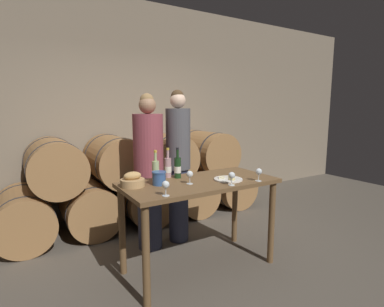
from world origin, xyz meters
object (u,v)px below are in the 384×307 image
Objects in this scene: wine_bottle_rose at (168,167)px; wine_glass_center at (232,176)px; cheese_plate at (228,179)px; wine_glass_left at (190,175)px; blue_crock at (159,178)px; wine_glass_right at (259,172)px; tasting_table at (200,194)px; bread_basket at (133,181)px; wine_bottle_red at (178,167)px; person_right at (178,164)px; person_left at (149,171)px; wine_glass_far_left at (166,185)px; wine_bottle_white at (156,171)px.

wine_bottle_rose reaches higher than wine_glass_center.
wine_glass_left is at bearing 171.26° from cheese_plate.
wine_glass_right is (0.88, -0.37, 0.02)m from blue_crock.
wine_glass_center reaches higher than tasting_table.
blue_crock is at bearing -17.07° from bread_basket.
cheese_plate is at bearing 60.41° from wine_glass_center.
wine_bottle_red reaches higher than wine_bottle_rose.
person_right is 13.89× the size of blue_crock.
wine_glass_right is (0.63, -0.25, 0.00)m from wine_glass_left.
wine_glass_left is at bearing -82.35° from person_left.
wine_glass_far_left is (-0.51, -0.29, 0.22)m from tasting_table.
wine_bottle_rose reaches higher than cheese_plate.
wine_bottle_red is 1.02× the size of wine_bottle_white.
bread_basket is at bearing -144.55° from person_right.
wine_bottle_rose is 0.90m from wine_glass_right.
wine_bottle_rose is at bearing 28.79° from wine_bottle_white.
wine_glass_center reaches higher than cheese_plate.
cheese_plate is 2.23× the size of wine_glass_right.
wine_glass_left is 0.39m from wine_glass_center.
person_left is 8.14× the size of bread_basket.
person_left is at bearing 104.41° from wine_bottle_red.
wine_glass_center is at bearing -88.67° from person_right.
wine_glass_left is at bearing -24.58° from blue_crock.
person_right reaches higher than wine_bottle_white.
bread_basket reaches higher than wine_glass_center.
wine_bottle_red is at bearing 118.69° from wine_glass_center.
wine_glass_right reaches higher than cheese_plate.
wine_glass_center is at bearing -28.61° from bread_basket.
wine_bottle_rose is (-0.33, -0.39, 0.07)m from person_right.
wine_glass_far_left is (-0.10, -0.35, 0.02)m from blue_crock.
wine_bottle_white is 1.09× the size of cheese_plate.
wine_bottle_rose is at bearing 20.10° from bread_basket.
tasting_table is 0.71m from person_right.
bread_basket is at bearing -125.46° from person_left.
person_left is (-0.24, 0.68, 0.13)m from tasting_table.
bread_basket is at bearing -170.52° from wine_bottle_red.
wine_bottle_white reaches higher than wine_glass_center.
wine_glass_right is (0.99, -0.02, 0.00)m from wine_glass_far_left.
person_right is 0.82m from blue_crock.
bread_basket is at bearing -166.75° from wine_bottle_white.
blue_crock is (-0.28, -0.16, -0.04)m from wine_bottle_red.
wine_bottle_white is at bearing 13.25° from bread_basket.
person_left is 0.67m from bread_basket.
wine_glass_far_left is at bearing -167.64° from cheese_plate.
wine_bottle_white is at bearing 149.86° from wine_glass_right.
wine_bottle_red is 0.52m from cheese_plate.
bread_basket is 1.73× the size of wine_glass_far_left.
person_left is at bearing 54.54° from bread_basket.
wine_bottle_rose reaches higher than wine_glass_left.
wine_glass_left is at bearing -94.15° from wine_bottle_red.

